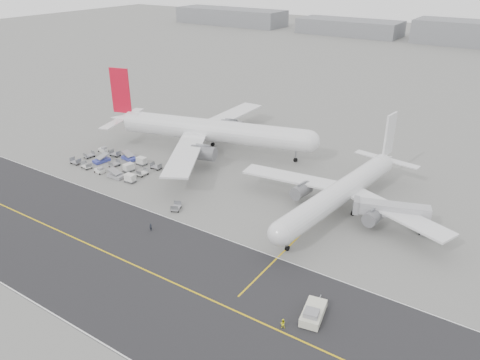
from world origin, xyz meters
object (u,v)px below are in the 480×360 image
Objects in this scene: airliner_a at (209,130)px; jet_bridge at (393,211)px; airliner_b at (342,191)px; ground_crew_b at (283,323)px; pushback_tug at (313,313)px; ground_crew_a at (151,227)px.

airliner_a reaches higher than jet_bridge.
airliner_b reaches higher than ground_crew_b.
airliner_a is at bearing -66.04° from ground_crew_b.
airliner_b is 37.96m from ground_crew_b.
pushback_tug is 5.12m from ground_crew_b.
pushback_tug is at bearing -144.81° from ground_crew_b.
ground_crew_a is 35.92m from ground_crew_b.
ground_crew_a is at bearing -164.75° from jet_bridge.
airliner_a is 56.65m from jet_bridge.
ground_crew_a is (-39.32, -26.83, -3.24)m from jet_bridge.
airliner_b is at bearing -101.75° from ground_crew_b.
airliner_a is 45.67m from airliner_b.
pushback_tug is 5.06× the size of ground_crew_a.
airliner_b is 11.11m from jet_bridge.
jet_bridge reaches higher than ground_crew_a.
airliner_b is (43.96, -12.32, -1.30)m from airliner_a.
jet_bridge reaches higher than pushback_tug.
airliner_a is at bearing 128.75° from pushback_tug.
ground_crew_a is at bearing 161.57° from pushback_tug.
airliner_b is 34.41m from pushback_tug.
airliner_b reaches higher than jet_bridge.
airliner_a is 7.49× the size of pushback_tug.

